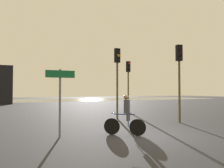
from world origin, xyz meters
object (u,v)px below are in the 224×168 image
object	(u,v)px
traffic_light_center	(117,70)
cyclist	(126,115)
traffic_light_near_right	(179,68)
traffic_light_far_right	(128,77)
direction_sign_post	(60,93)

from	to	relation	value
traffic_light_center	cyclist	distance (m)	5.58
traffic_light_center	cyclist	size ratio (longest dim) A/B	2.77
traffic_light_center	traffic_light_near_right	distance (m)	3.80
traffic_light_far_right	cyclist	bearing A→B (deg)	37.02
traffic_light_near_right	direction_sign_post	xyz separation A→B (m)	(-6.88, -0.95, -1.34)
direction_sign_post	cyclist	bearing A→B (deg)	168.83
traffic_light_far_right	direction_sign_post	bearing A→B (deg)	23.41
traffic_light_center	traffic_light_near_right	size ratio (longest dim) A/B	1.03
traffic_light_far_right	direction_sign_post	xyz separation A→B (m)	(-7.45, -7.59, -1.29)
traffic_light_center	cyclist	world-z (taller)	traffic_light_center
direction_sign_post	traffic_light_center	bearing A→B (deg)	-133.36
direction_sign_post	cyclist	world-z (taller)	direction_sign_post
traffic_light_center	traffic_light_far_right	distance (m)	4.71
traffic_light_near_right	cyclist	bearing A→B (deg)	36.69
traffic_light_near_right	direction_sign_post	world-z (taller)	traffic_light_near_right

